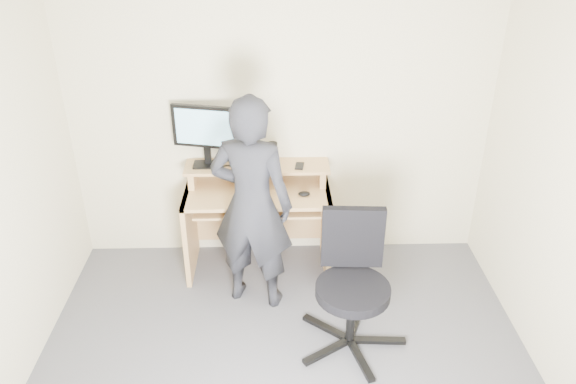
{
  "coord_description": "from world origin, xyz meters",
  "views": [
    {
      "loc": [
        -0.06,
        -2.61,
        2.93
      ],
      "look_at": [
        0.04,
        1.05,
        0.95
      ],
      "focal_mm": 35.0,
      "sensor_mm": 36.0,
      "label": 1
    }
  ],
  "objects_px": {
    "monitor": "(206,131)",
    "office_chair": "(352,278)",
    "desk": "(258,207)",
    "person": "(252,205)"
  },
  "relations": [
    {
      "from": "office_chair",
      "to": "person",
      "type": "height_order",
      "value": "person"
    },
    {
      "from": "desk",
      "to": "person",
      "type": "height_order",
      "value": "person"
    },
    {
      "from": "monitor",
      "to": "desk",
      "type": "bearing_deg",
      "value": 2.66
    },
    {
      "from": "person",
      "to": "office_chair",
      "type": "bearing_deg",
      "value": 161.47
    },
    {
      "from": "desk",
      "to": "office_chair",
      "type": "height_order",
      "value": "office_chair"
    },
    {
      "from": "desk",
      "to": "office_chair",
      "type": "xyz_separation_m",
      "value": [
        0.68,
        -1.0,
        -0.01
      ]
    },
    {
      "from": "office_chair",
      "to": "person",
      "type": "relative_size",
      "value": 0.58
    },
    {
      "from": "monitor",
      "to": "office_chair",
      "type": "distance_m",
      "value": 1.67
    },
    {
      "from": "monitor",
      "to": "person",
      "type": "relative_size",
      "value": 0.32
    },
    {
      "from": "office_chair",
      "to": "person",
      "type": "xyz_separation_m",
      "value": [
        -0.71,
        0.49,
        0.32
      ]
    }
  ]
}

